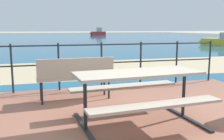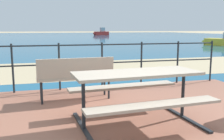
% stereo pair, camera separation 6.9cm
% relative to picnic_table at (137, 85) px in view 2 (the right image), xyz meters
% --- Properties ---
extents(ground_plane, '(240.00, 240.00, 0.00)m').
position_rel_picnic_table_xyz_m(ground_plane, '(0.03, -0.10, -0.64)').
color(ground_plane, tan).
extents(patio_paving, '(6.40, 5.20, 0.06)m').
position_rel_picnic_table_xyz_m(patio_paving, '(0.03, -0.10, -0.61)').
color(patio_paving, '#935B47').
rests_on(patio_paving, ground).
extents(sea_water, '(90.00, 90.00, 0.01)m').
position_rel_picnic_table_xyz_m(sea_water, '(0.03, 39.90, -0.63)').
color(sea_water, '#145B84').
rests_on(sea_water, ground).
extents(beach_strip, '(54.01, 4.24, 0.01)m').
position_rel_picnic_table_xyz_m(beach_strip, '(0.03, 5.56, -0.63)').
color(beach_strip, tan).
rests_on(beach_strip, ground).
extents(picnic_table, '(1.90, 1.48, 0.77)m').
position_rel_picnic_table_xyz_m(picnic_table, '(0.00, 0.00, 0.00)').
color(picnic_table, tan).
rests_on(picnic_table, patio_paving).
extents(park_bench, '(1.46, 0.49, 0.84)m').
position_rel_picnic_table_xyz_m(park_bench, '(-0.71, 1.43, -0.07)').
color(park_bench, tan).
rests_on(park_bench, patio_paving).
extents(railing_fence, '(5.94, 0.04, 1.06)m').
position_rel_picnic_table_xyz_m(railing_fence, '(0.03, 2.38, 0.07)').
color(railing_fence, '#1E2328').
rests_on(railing_fence, patio_paving).
extents(boat_mid, '(3.77, 1.78, 1.63)m').
position_rel_picnic_table_xyz_m(boat_mid, '(10.52, 49.70, -0.10)').
color(boat_mid, red).
rests_on(boat_mid, sea_water).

